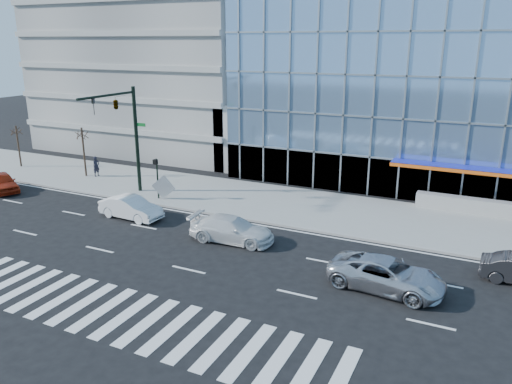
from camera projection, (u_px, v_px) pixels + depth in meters
ground at (226, 243)px, 29.28m from camera, size 160.00×160.00×0.00m
sidewalk at (280, 203)px, 36.16m from camera, size 120.00×8.00×0.15m
theatre_building at (508, 87)px, 43.69m from camera, size 42.00×26.00×15.00m
parking_garage at (182, 53)px, 57.08m from camera, size 24.00×24.00×20.00m
ramp_block at (263, 134)px, 46.41m from camera, size 6.00×8.00×6.00m
traffic_signal at (122, 116)px, 35.99m from camera, size 1.14×5.74×8.00m
ped_signal_post at (157, 172)px, 36.45m from camera, size 0.30×0.33×3.00m
street_tree_near at (82, 134)px, 42.12m from camera, size 1.10×1.10×4.23m
street_tree_far at (16, 131)px, 45.54m from camera, size 1.10×1.10×3.87m
silver_suv at (387, 275)px, 23.60m from camera, size 5.72×3.07×1.53m
white_suv at (232, 229)px, 29.33m from camera, size 5.24×2.45×1.48m
white_sedan at (131, 208)px, 33.13m from camera, size 4.56×1.81×1.48m
red_sedan at (2, 182)px, 39.09m from camera, size 4.63×3.40×1.47m
pedestrian at (96, 166)px, 42.86m from camera, size 0.52×0.70×1.74m
tilted_panel at (164, 187)px, 36.61m from camera, size 1.79×0.51×1.83m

